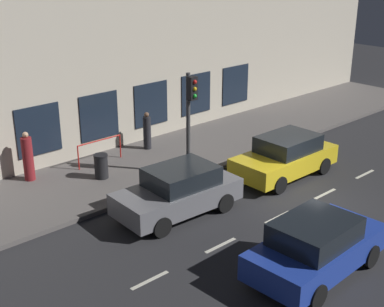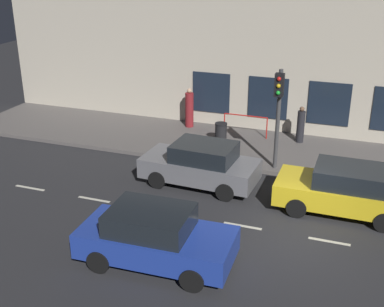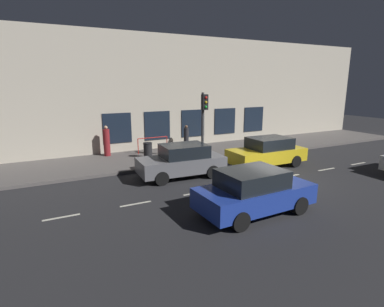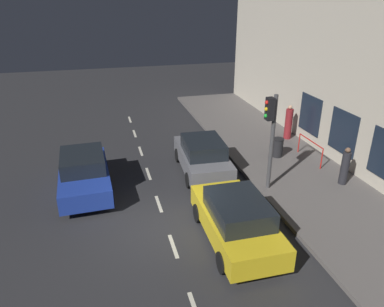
# 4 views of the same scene
# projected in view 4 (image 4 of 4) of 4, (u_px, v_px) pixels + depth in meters

# --- Properties ---
(ground_plane) EXTENTS (60.00, 60.00, 0.00)m
(ground_plane) POSITION_uv_depth(u_px,v_px,m) (167.00, 228.00, 12.32)
(ground_plane) COLOR #28282B
(sidewalk) EXTENTS (4.50, 32.00, 0.15)m
(sidewalk) POSITION_uv_depth(u_px,v_px,m) (329.00, 201.00, 13.76)
(sidewalk) COLOR #5B5654
(sidewalk) RESTS_ON ground
(lane_centre_line) EXTENTS (0.12, 27.20, 0.01)m
(lane_centre_line) POSITION_uv_depth(u_px,v_px,m) (173.00, 246.00, 11.43)
(lane_centre_line) COLOR beige
(lane_centre_line) RESTS_ON ground
(traffic_light) EXTENTS (0.50, 0.32, 3.80)m
(traffic_light) POSITION_uv_depth(u_px,v_px,m) (271.00, 128.00, 13.55)
(traffic_light) COLOR #424244
(traffic_light) RESTS_ON sidewalk
(parked_car_0) EXTENTS (2.07, 4.21, 1.58)m
(parked_car_0) POSITION_uv_depth(u_px,v_px,m) (84.00, 173.00, 14.35)
(parked_car_0) COLOR #1E389E
(parked_car_0) RESTS_ON ground
(parked_car_1) EXTENTS (2.08, 4.20, 1.58)m
(parked_car_1) POSITION_uv_depth(u_px,v_px,m) (203.00, 156.00, 15.88)
(parked_car_1) COLOR slate
(parked_car_1) RESTS_ON ground
(parked_car_2) EXTENTS (1.97, 4.24, 1.58)m
(parked_car_2) POSITION_uv_depth(u_px,v_px,m) (236.00, 220.00, 11.40)
(parked_car_2) COLOR gold
(parked_car_2) RESTS_ON ground
(pedestrian_0) EXTENTS (0.43, 0.43, 1.59)m
(pedestrian_0) POSITION_uv_depth(u_px,v_px,m) (345.00, 167.00, 14.62)
(pedestrian_0) COLOR #232328
(pedestrian_0) RESTS_ON sidewalk
(pedestrian_1) EXTENTS (0.40, 0.40, 1.83)m
(pedestrian_1) POSITION_uv_depth(u_px,v_px,m) (289.00, 123.00, 19.23)
(pedestrian_1) COLOR maroon
(pedestrian_1) RESTS_ON sidewalk
(trash_bin) EXTENTS (0.52, 0.52, 0.91)m
(trash_bin) POSITION_uv_depth(u_px,v_px,m) (278.00, 147.00, 17.22)
(trash_bin) COLOR black
(trash_bin) RESTS_ON sidewalk
(red_railing) EXTENTS (0.05, 1.98, 0.97)m
(red_railing) POSITION_uv_depth(u_px,v_px,m) (310.00, 146.00, 16.73)
(red_railing) COLOR red
(red_railing) RESTS_ON sidewalk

